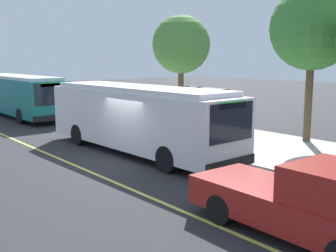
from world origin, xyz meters
name	(u,v)px	position (x,y,z in m)	size (l,w,h in m)	color
ground_plane	(130,159)	(0.00, 0.00, 0.00)	(120.00, 120.00, 0.00)	#2B2B2D
sidewalk_curb	(228,140)	(0.00, 6.00, 0.07)	(44.00, 6.40, 0.15)	#B7B2A8
lane_stripe_center	(82,168)	(0.00, -2.20, 0.00)	(36.00, 0.14, 0.01)	#E0D64C
transit_bus_main	(137,117)	(-0.84, 1.01, 1.62)	(10.87, 2.86, 2.95)	white
transit_bus_second	(17,94)	(-16.08, 1.17, 1.62)	(12.06, 2.61, 2.95)	#146B66
pickup_truck	(307,203)	(8.89, -1.16, 0.86)	(5.42, 2.09, 1.85)	maroon
bus_shelter	(197,101)	(-1.85, 5.58, 1.92)	(2.90, 1.60, 2.48)	#333338
waiting_bench	(198,126)	(-1.73, 5.52, 0.63)	(1.60, 0.48, 0.95)	brown
route_sign_post	(193,107)	(0.26, 3.32, 1.96)	(0.44, 0.08, 2.80)	#333338
pedestrian_commuter	(165,118)	(-2.43, 3.88, 1.12)	(0.24, 0.40, 1.69)	#282D47
street_tree_near_shelter	(312,28)	(2.89, 8.45, 5.53)	(3.98, 3.98, 7.40)	brown
street_tree_downstreet	(181,45)	(-5.57, 7.69, 4.97)	(3.57, 3.57, 6.64)	brown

